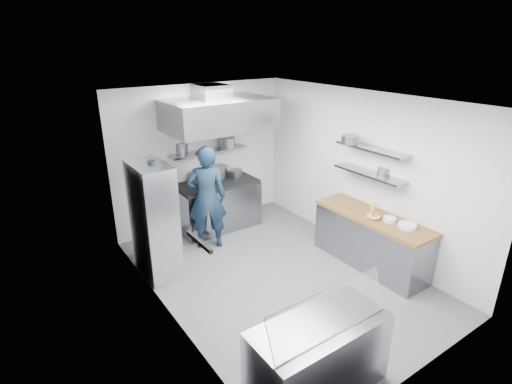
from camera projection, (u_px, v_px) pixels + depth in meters
floor at (277, 275)px, 6.44m from camera, size 5.00×5.00×0.00m
ceiling at (281, 99)px, 5.43m from camera, size 5.00×5.00×0.00m
wall_back at (201, 156)px, 7.86m from camera, size 3.60×2.80×0.02m
wall_front at (430, 269)px, 4.02m from camera, size 3.60×2.80×0.02m
wall_left at (165, 225)px, 4.99m from camera, size 2.80×5.00×0.02m
wall_right at (361, 173)px, 6.89m from camera, size 2.80×5.00×0.02m
gas_range at (217, 206)px, 7.95m from camera, size 1.60×0.80×0.90m
cooktop at (217, 183)px, 7.77m from camera, size 1.57×0.78×0.06m
stock_pot_left at (196, 177)px, 7.73m from camera, size 0.25×0.25×0.20m
stock_pot_mid at (218, 172)px, 7.98m from camera, size 0.38×0.38×0.24m
stock_pot_right at (236, 173)px, 8.00m from camera, size 0.26×0.26×0.16m
over_range_shelf at (209, 151)px, 7.74m from camera, size 1.60×0.30×0.04m
shelf_pot_a at (180, 147)px, 7.62m from camera, size 0.28×0.28×0.18m
shelf_pot_b at (228, 143)px, 7.84m from camera, size 0.30×0.30×0.22m
extractor_hood at (219, 114)px, 7.14m from camera, size 1.90×1.15×0.55m
hood_duct at (212, 91)px, 7.18m from camera, size 0.55×0.55×0.24m
red_firebox at (140, 167)px, 7.14m from camera, size 0.22×0.10×0.26m
chef at (207, 198)px, 7.03m from camera, size 0.82×0.70×1.90m
wire_rack at (154, 220)px, 6.21m from camera, size 0.50×0.90×1.85m
rack_bin_a at (156, 229)px, 6.20m from camera, size 0.14×0.18×0.16m
rack_bin_b at (148, 195)px, 6.18m from camera, size 0.15×0.19×0.17m
rack_jar at (152, 166)px, 5.91m from camera, size 0.12×0.12×0.18m
knife_strip at (199, 242)px, 4.25m from camera, size 0.04×0.55×0.05m
prep_counter_base at (370, 242)px, 6.62m from camera, size 0.62×2.00×0.84m
prep_counter_top at (373, 217)px, 6.46m from camera, size 0.65×2.04×0.06m
plate_stack_a at (407, 226)px, 6.02m from camera, size 0.27×0.27×0.06m
plate_stack_b at (390, 219)px, 6.24m from camera, size 0.20×0.20×0.06m
copper_pan at (376, 215)px, 6.39m from camera, size 0.15×0.15×0.06m
squeeze_bottle at (372, 207)px, 6.52m from camera, size 0.05×0.05×0.18m
mixing_bowl at (373, 217)px, 6.32m from camera, size 0.26×0.26×0.05m
wall_shelf_lower at (369, 174)px, 6.54m from camera, size 0.30×1.30×0.04m
wall_shelf_upper at (372, 149)px, 6.39m from camera, size 0.30×1.30×0.04m
shelf_pot_c at (384, 171)px, 6.47m from camera, size 0.21×0.21×0.10m
shelf_pot_d at (350, 139)px, 6.60m from camera, size 0.28×0.28×0.14m
display_case at (318, 357)px, 4.23m from camera, size 1.50×0.70×0.85m
display_glass at (330, 312)px, 3.90m from camera, size 1.47×0.19×0.42m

